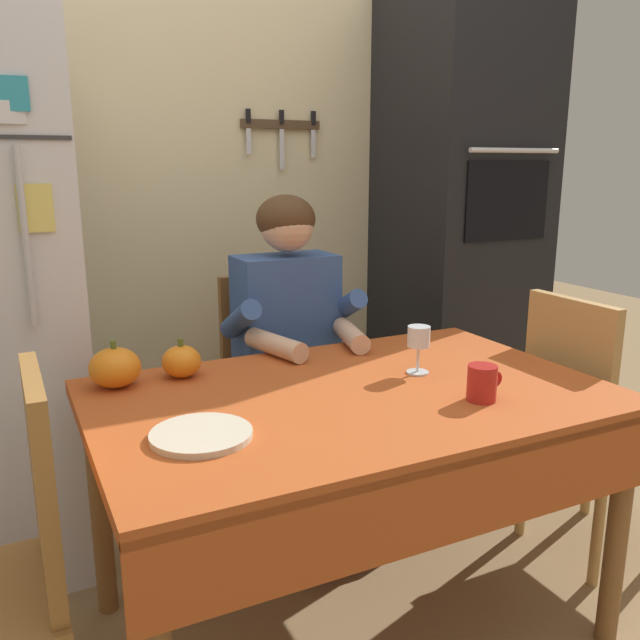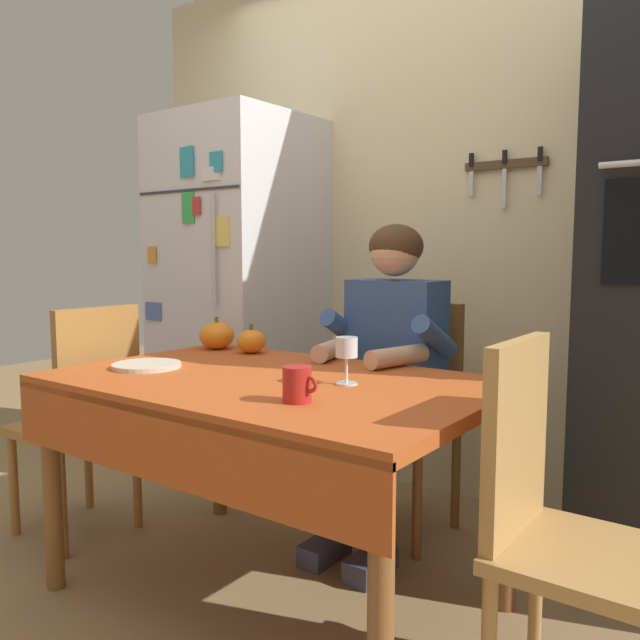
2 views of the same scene
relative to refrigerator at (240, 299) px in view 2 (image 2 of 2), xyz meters
name	(u,v)px [view 2 (image 2 of 2)]	position (x,y,z in m)	size (l,w,h in m)	color
ground_plane	(253,611)	(0.95, -0.96, -0.90)	(10.00, 10.00, 0.00)	#93754C
back_wall_assembly	(455,217)	(1.00, 0.39, 0.40)	(3.70, 0.13, 2.60)	beige
refrigerator	(240,299)	(0.00, 0.00, 0.00)	(0.68, 0.71, 1.80)	silver
dining_table	(267,405)	(0.95, -0.88, -0.24)	(1.40, 0.90, 0.74)	brown
chair_behind_person	(410,405)	(1.03, -0.09, -0.39)	(0.40, 0.40, 0.93)	brown
seated_person	(387,357)	(1.03, -0.28, -0.16)	(0.47, 0.55, 1.25)	#38384C
chair_left_side	(85,411)	(0.05, -0.94, -0.39)	(0.40, 0.40, 0.93)	#9E6B33
chair_right_side	(556,517)	(1.85, -0.88, -0.39)	(0.40, 0.40, 0.93)	tan
coffee_mug	(298,384)	(1.22, -1.08, -0.11)	(0.11, 0.08, 0.10)	#B2231E
wine_glass	(347,351)	(1.20, -0.81, -0.06)	(0.07, 0.07, 0.14)	white
pumpkin_large	(251,341)	(0.56, -0.53, -0.11)	(0.11, 0.11, 0.12)	orange
pumpkin_medium	(217,335)	(0.37, -0.53, -0.10)	(0.14, 0.14, 0.13)	orange
serving_tray	(147,365)	(0.49, -0.98, -0.15)	(0.24, 0.24, 0.02)	beige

